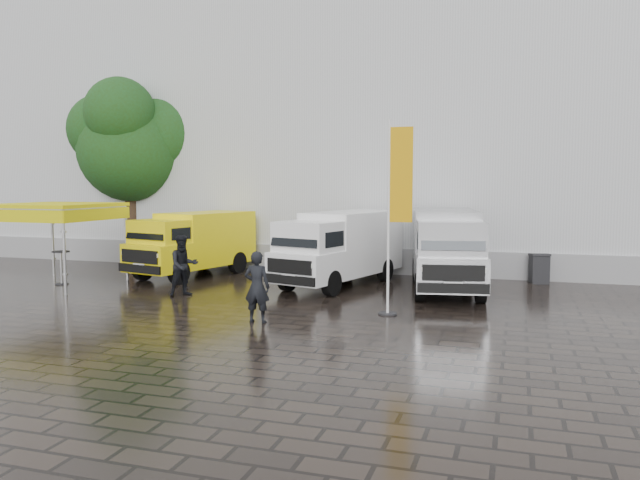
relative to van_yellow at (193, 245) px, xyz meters
The scene contains 13 objects.
ground 8.95m from the van_yellow, 34.92° to the right, with size 120.00×120.00×0.00m, color black.
exhibition_hall 15.11m from the van_yellow, 49.67° to the left, with size 44.00×16.00×12.00m, color silver.
hall_plinth 9.73m from the van_yellow, 17.21° to the left, with size 44.00×0.15×1.00m, color gray.
van_yellow is the anchor object (origin of this frame).
van_white 5.90m from the van_yellow, ahead, with size 1.94×5.82×2.52m, color white, non-canonical shape.
van_silver 9.50m from the van_yellow, ahead, with size 2.02×6.07×2.63m, color #A1A2A5, non-canonical shape.
canopy_tent 4.96m from the van_yellow, 137.17° to the right, with size 3.46×3.46×2.83m.
flagpole 9.89m from the van_yellow, 27.93° to the right, with size 0.88×0.50×5.19m.
tree 7.06m from the van_yellow, 146.50° to the left, with size 4.61×4.61×8.27m.
cocktail_table 4.66m from the van_yellow, 137.93° to the right, with size 0.60×0.60×1.17m, color black.
wheelie_bin 12.69m from the van_yellow, 10.41° to the left, with size 0.63×0.63×1.05m, color black.
person_front 8.53m from the van_yellow, 50.07° to the right, with size 0.66×0.44×1.82m, color black.
person_tent 4.12m from the van_yellow, 64.77° to the right, with size 0.93×0.73×1.92m, color black.
Camera 1 is at (4.44, -15.78, 3.49)m, focal length 35.00 mm.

